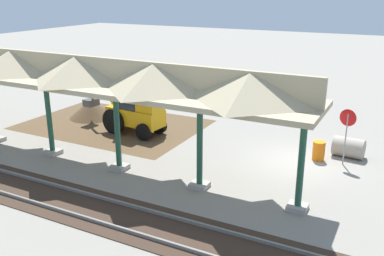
{
  "coord_description": "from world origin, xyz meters",
  "views": [
    {
      "loc": [
        -4.09,
        18.49,
        7.64
      ],
      "look_at": [
        4.34,
        2.22,
        1.6
      ],
      "focal_mm": 40.0,
      "sensor_mm": 36.0,
      "label": 1
    }
  ],
  "objects": [
    {
      "name": "traffic_barrel",
      "position": [
        -0.81,
        -0.59,
        0.45
      ],
      "size": [
        0.56,
        0.56,
        0.9
      ],
      "primitive_type": "cylinder",
      "color": "orange",
      "rests_on": "ground"
    },
    {
      "name": "ground_plane",
      "position": [
        0.0,
        0.0,
        0.0
      ],
      "size": [
        120.0,
        120.0,
        0.0
      ],
      "primitive_type": "plane",
      "color": "gray"
    },
    {
      "name": "stop_sign",
      "position": [
        -1.92,
        -0.57,
        1.87
      ],
      "size": [
        0.74,
        0.25,
        2.59
      ],
      "color": "gray",
      "rests_on": "ground"
    },
    {
      "name": "concrete_pipe",
      "position": [
        -1.98,
        -1.63,
        0.47
      ],
      "size": [
        1.46,
        1.06,
        0.94
      ],
      "color": "#9E9384",
      "rests_on": "ground"
    },
    {
      "name": "dirt_mound",
      "position": [
        13.03,
        -1.15,
        0.0
      ],
      "size": [
        5.57,
        5.57,
        2.34
      ],
      "primitive_type": "cone",
      "color": "brown",
      "rests_on": "ground"
    },
    {
      "name": "dirt_work_zone",
      "position": [
        10.97,
        -0.52,
        0.0
      ],
      "size": [
        10.12,
        7.0,
        0.01
      ],
      "primitive_type": "cube",
      "color": "brown",
      "rests_on": "ground"
    },
    {
      "name": "rail_tracks",
      "position": [
        0.0,
        7.91,
        0.03
      ],
      "size": [
        60.0,
        2.58,
        0.15
      ],
      "color": "slate",
      "rests_on": "ground"
    },
    {
      "name": "backhoe",
      "position": [
        9.05,
        0.09,
        1.26
      ],
      "size": [
        5.35,
        1.98,
        2.82
      ],
      "color": "orange",
      "rests_on": "ground"
    },
    {
      "name": "platform_canopy",
      "position": [
        8.72,
        4.55,
        4.18
      ],
      "size": [
        20.93,
        3.2,
        4.9
      ],
      "color": "#9E998E",
      "rests_on": "ground"
    }
  ]
}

